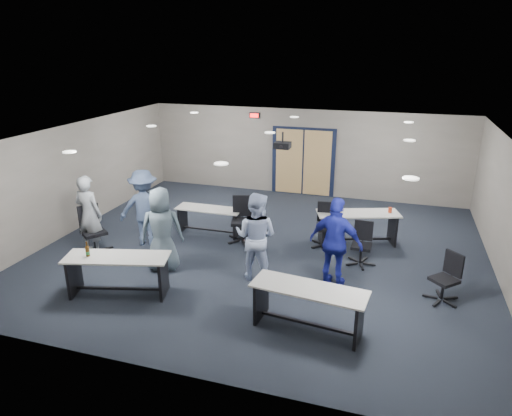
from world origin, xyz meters
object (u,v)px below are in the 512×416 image
(chair_back_d, at_px, (362,244))
(person_navy, at_px, (336,243))
(person_gray, at_px, (89,214))
(person_plaid, at_px, (162,230))
(table_back_left, at_px, (209,216))
(person_lightblue, at_px, (256,237))
(table_front_right, at_px, (309,301))
(chair_back_c, at_px, (326,226))
(table_front_left, at_px, (117,268))
(chair_loose_left, at_px, (94,231))
(chair_back_b, at_px, (242,220))
(person_back, at_px, (144,208))
(chair_loose_right, at_px, (444,278))
(table_back_right, at_px, (358,222))

(chair_back_d, relative_size, person_navy, 0.52)
(person_gray, xyz_separation_m, person_plaid, (1.99, -0.29, -0.01))
(table_back_left, height_order, person_lightblue, person_lightblue)
(table_front_right, xyz_separation_m, person_plaid, (-3.37, 1.28, 0.37))
(chair_back_c, xyz_separation_m, person_navy, (0.46, -1.80, 0.39))
(chair_back_c, bearing_deg, table_front_left, -142.96)
(person_plaid, bearing_deg, chair_loose_left, -28.88)
(table_back_left, height_order, person_plaid, person_plaid)
(chair_back_b, xyz_separation_m, person_back, (-2.16, -0.78, 0.36))
(person_back, bearing_deg, chair_loose_left, 23.73)
(chair_loose_left, distance_m, person_gray, 0.38)
(table_front_right, relative_size, person_lightblue, 1.08)
(table_front_left, relative_size, person_navy, 1.12)
(table_front_left, height_order, person_gray, person_gray)
(table_back_left, distance_m, person_navy, 3.85)
(chair_back_b, distance_m, chair_loose_right, 4.72)
(table_back_right, distance_m, chair_loose_right, 2.85)
(table_front_right, xyz_separation_m, chair_back_d, (0.63, 2.72, -0.05))
(table_back_left, distance_m, chair_back_b, 0.99)
(table_front_right, distance_m, person_plaid, 3.62)
(person_plaid, distance_m, person_navy, 3.59)
(chair_back_c, height_order, person_gray, person_gray)
(chair_back_c, distance_m, chair_loose_left, 5.35)
(table_front_right, relative_size, person_back, 1.08)
(chair_back_b, height_order, person_gray, person_gray)
(table_front_left, xyz_separation_m, chair_back_c, (3.43, 3.36, -0.02))
(table_front_right, bearing_deg, table_back_left, 139.95)
(chair_loose_right, relative_size, person_back, 0.52)
(chair_back_b, distance_m, chair_back_c, 2.01)
(chair_back_b, height_order, person_back, person_back)
(chair_loose_left, bearing_deg, table_back_left, -11.35)
(person_back, bearing_deg, person_plaid, 112.58)
(chair_loose_left, relative_size, person_navy, 0.61)
(chair_back_c, bearing_deg, person_gray, -167.23)
(table_front_left, relative_size, person_plaid, 1.13)
(table_back_left, xyz_separation_m, person_navy, (3.40, -1.74, 0.46))
(chair_back_b, height_order, person_plaid, person_plaid)
(chair_back_b, bearing_deg, person_plaid, -135.90)
(table_front_right, xyz_separation_m, table_back_right, (0.44, 3.86, 0.01))
(table_back_left, bearing_deg, person_navy, -27.97)
(chair_loose_left, distance_m, person_back, 1.25)
(table_back_left, relative_size, person_plaid, 0.92)
(table_back_right, relative_size, chair_back_b, 1.84)
(person_plaid, xyz_separation_m, person_navy, (3.57, 0.36, 0.01))
(chair_loose_right, height_order, person_navy, person_navy)
(table_back_left, bearing_deg, person_plaid, -95.39)
(chair_back_d, distance_m, person_lightblue, 2.40)
(chair_back_b, height_order, chair_back_c, chair_back_b)
(table_front_left, relative_size, person_lightblue, 1.12)
(chair_back_c, relative_size, person_navy, 0.57)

